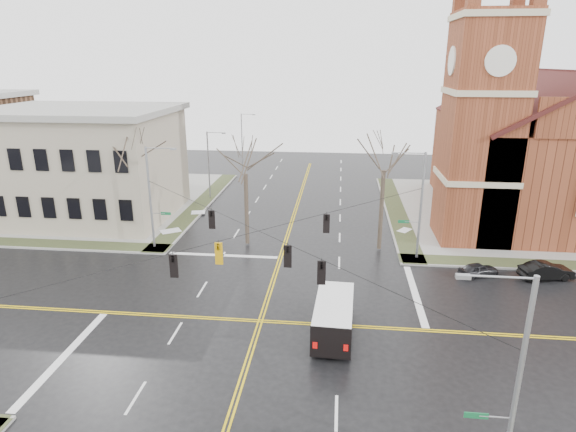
# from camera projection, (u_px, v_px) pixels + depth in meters

# --- Properties ---
(ground) EXTENTS (120.00, 120.00, 0.00)m
(ground) POSITION_uv_depth(u_px,v_px,m) (260.00, 321.00, 31.08)
(ground) COLOR black
(ground) RESTS_ON ground
(sidewalks) EXTENTS (80.00, 80.00, 0.17)m
(sidewalks) POSITION_uv_depth(u_px,v_px,m) (260.00, 320.00, 31.05)
(sidewalks) COLOR gray
(sidewalks) RESTS_ON ground
(road_markings) EXTENTS (100.00, 100.00, 0.01)m
(road_markings) POSITION_uv_depth(u_px,v_px,m) (260.00, 321.00, 31.07)
(road_markings) COLOR gold
(road_markings) RESTS_ON ground
(church) EXTENTS (24.28, 27.48, 27.50)m
(church) POSITION_uv_depth(u_px,v_px,m) (536.00, 138.00, 49.35)
(church) COLOR brown
(church) RESTS_ON ground
(civic_building_a) EXTENTS (18.00, 14.00, 11.00)m
(civic_building_a) POSITION_uv_depth(u_px,v_px,m) (84.00, 165.00, 50.55)
(civic_building_a) COLOR #A0947E
(civic_building_a) RESTS_ON ground
(signal_pole_ne) EXTENTS (2.75, 0.22, 9.00)m
(signal_pole_ne) POSITION_uv_depth(u_px,v_px,m) (419.00, 203.00, 39.25)
(signal_pole_ne) COLOR gray
(signal_pole_ne) RESTS_ON ground
(signal_pole_nw) EXTENTS (2.75, 0.22, 9.00)m
(signal_pole_nw) POSITION_uv_depth(u_px,v_px,m) (152.00, 195.00, 41.58)
(signal_pole_nw) COLOR gray
(signal_pole_nw) RESTS_ON ground
(signal_pole_se) EXTENTS (2.75, 0.22, 9.00)m
(signal_pole_se) POSITION_uv_depth(u_px,v_px,m) (513.00, 381.00, 17.51)
(signal_pole_se) COLOR gray
(signal_pole_se) RESTS_ON ground
(span_wires) EXTENTS (23.02, 23.02, 0.03)m
(span_wires) POSITION_uv_depth(u_px,v_px,m) (259.00, 231.00, 29.16)
(span_wires) COLOR black
(span_wires) RESTS_ON ground
(traffic_signals) EXTENTS (8.21, 8.26, 1.30)m
(traffic_signals) POSITION_uv_depth(u_px,v_px,m) (257.00, 246.00, 28.76)
(traffic_signals) COLOR black
(traffic_signals) RESTS_ON ground
(streetlight_north_a) EXTENTS (2.30, 0.20, 8.00)m
(streetlight_north_a) POSITION_uv_depth(u_px,v_px,m) (210.00, 162.00, 57.26)
(streetlight_north_a) COLOR gray
(streetlight_north_a) RESTS_ON ground
(streetlight_north_b) EXTENTS (2.30, 0.20, 8.00)m
(streetlight_north_b) POSITION_uv_depth(u_px,v_px,m) (243.00, 137.00, 76.17)
(streetlight_north_b) COLOR gray
(streetlight_north_b) RESTS_ON ground
(cargo_van) EXTENTS (2.53, 5.96, 2.23)m
(cargo_van) POSITION_uv_depth(u_px,v_px,m) (334.00, 314.00, 29.32)
(cargo_van) COLOR white
(cargo_van) RESTS_ON ground
(parked_car_a) EXTENTS (3.37, 2.37, 1.07)m
(parked_car_a) POSITION_uv_depth(u_px,v_px,m) (478.00, 270.00, 37.40)
(parked_car_a) COLOR black
(parked_car_a) RESTS_ON ground
(parked_car_b) EXTENTS (4.27, 2.26, 1.34)m
(parked_car_b) POSITION_uv_depth(u_px,v_px,m) (546.00, 271.00, 36.87)
(parked_car_b) COLOR black
(parked_car_b) RESTS_ON ground
(tree_nw_far) EXTENTS (4.00, 4.00, 10.46)m
(tree_nw_far) POSITION_uv_depth(u_px,v_px,m) (135.00, 160.00, 42.74)
(tree_nw_far) COLOR #392C24
(tree_nw_far) RESTS_ON ground
(tree_nw_near) EXTENTS (4.00, 4.00, 9.66)m
(tree_nw_near) POSITION_uv_depth(u_px,v_px,m) (245.00, 169.00, 41.78)
(tree_nw_near) COLOR #392C24
(tree_nw_near) RESTS_ON ground
(tree_ne) EXTENTS (4.00, 4.00, 10.59)m
(tree_ne) POSITION_uv_depth(u_px,v_px,m) (384.00, 165.00, 40.36)
(tree_ne) COLOR #392C24
(tree_ne) RESTS_ON ground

